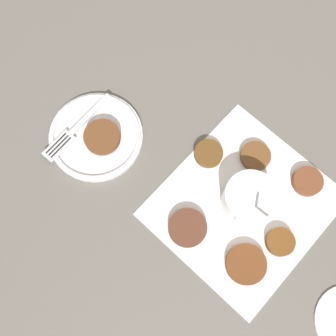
# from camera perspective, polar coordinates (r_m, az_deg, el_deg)

# --- Properties ---
(ground_plane) EXTENTS (4.00, 4.00, 0.00)m
(ground_plane) POSITION_cam_1_polar(r_m,az_deg,el_deg) (0.82, 11.00, -3.78)
(ground_plane) COLOR #605B56
(napkin) EXTENTS (0.37, 0.35, 0.00)m
(napkin) POSITION_cam_1_polar(r_m,az_deg,el_deg) (0.81, 10.84, -5.33)
(napkin) COLOR white
(napkin) RESTS_ON ground_plane
(sauce_bowl) EXTENTS (0.11, 0.10, 0.12)m
(sauce_bowl) POSITION_cam_1_polar(r_m,az_deg,el_deg) (0.79, 11.57, -4.43)
(sauce_bowl) COLOR silver
(sauce_bowl) RESTS_ON napkin
(fritter_0) EXTENTS (0.08, 0.08, 0.01)m
(fritter_0) POSITION_cam_1_polar(r_m,az_deg,el_deg) (0.79, 11.25, -13.53)
(fritter_0) COLOR brown
(fritter_0) RESTS_ON napkin
(fritter_1) EXTENTS (0.06, 0.06, 0.01)m
(fritter_1) POSITION_cam_1_polar(r_m,az_deg,el_deg) (0.83, 12.57, 1.70)
(fritter_1) COLOR brown
(fritter_1) RESTS_ON napkin
(fritter_2) EXTENTS (0.08, 0.08, 0.02)m
(fritter_2) POSITION_cam_1_polar(r_m,az_deg,el_deg) (0.78, 2.85, -8.65)
(fritter_2) COLOR #573223
(fritter_2) RESTS_ON napkin
(fritter_3) EXTENTS (0.06, 0.06, 0.02)m
(fritter_3) POSITION_cam_1_polar(r_m,az_deg,el_deg) (0.82, 5.90, 2.09)
(fritter_3) COLOR brown
(fritter_3) RESTS_ON napkin
(fritter_4) EXTENTS (0.06, 0.06, 0.02)m
(fritter_4) POSITION_cam_1_polar(r_m,az_deg,el_deg) (0.85, 19.58, -1.83)
(fritter_4) COLOR brown
(fritter_4) RESTS_ON napkin
(fritter_5) EXTENTS (0.06, 0.06, 0.02)m
(fritter_5) POSITION_cam_1_polar(r_m,az_deg,el_deg) (0.81, 15.97, -10.26)
(fritter_5) COLOR brown
(fritter_5) RESTS_ON napkin
(serving_plate) EXTENTS (0.20, 0.20, 0.02)m
(serving_plate) POSITION_cam_1_polar(r_m,az_deg,el_deg) (0.84, -10.41, 4.58)
(serving_plate) COLOR silver
(serving_plate) RESTS_ON ground_plane
(fritter_on_plate) EXTENTS (0.08, 0.08, 0.02)m
(fritter_on_plate) POSITION_cam_1_polar(r_m,az_deg,el_deg) (0.82, -9.54, 4.46)
(fritter_on_plate) COLOR brown
(fritter_on_plate) RESTS_ON serving_plate
(fork) EXTENTS (0.19, 0.04, 0.00)m
(fork) POSITION_cam_1_polar(r_m,az_deg,el_deg) (0.85, -13.85, 4.96)
(fork) COLOR silver
(fork) RESTS_ON serving_plate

